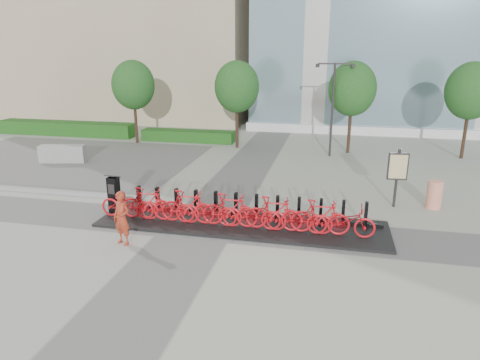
% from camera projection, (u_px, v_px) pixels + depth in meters
% --- Properties ---
extents(ground, '(120.00, 120.00, 0.00)m').
position_uv_depth(ground, '(201.00, 225.00, 14.27)').
color(ground, '#A5A793').
extents(gravel_patch, '(14.00, 14.00, 0.00)m').
position_uv_depth(gravel_patch, '(62.00, 160.00, 22.88)').
color(gravel_patch, '#474541').
rests_on(gravel_patch, ground).
extents(hedge_a, '(10.00, 1.40, 0.90)m').
position_uv_depth(hedge_a, '(66.00, 128.00, 29.65)').
color(hedge_a, '#184310').
rests_on(hedge_a, ground).
extents(hedge_b, '(6.00, 1.20, 0.70)m').
position_uv_depth(hedge_b, '(188.00, 136.00, 27.54)').
color(hedge_b, '#184310').
rests_on(hedge_b, ground).
extents(tree_0, '(2.60, 2.60, 5.10)m').
position_uv_depth(tree_0, '(133.00, 85.00, 26.10)').
color(tree_0, '#492D20').
rests_on(tree_0, ground).
extents(tree_1, '(2.60, 2.60, 5.10)m').
position_uv_depth(tree_1, '(237.00, 87.00, 24.76)').
color(tree_1, '#492D20').
rests_on(tree_1, ground).
extents(tree_2, '(2.60, 2.60, 5.10)m').
position_uv_depth(tree_2, '(352.00, 89.00, 23.42)').
color(tree_2, '#492D20').
rests_on(tree_2, ground).
extents(tree_3, '(2.60, 2.60, 5.10)m').
position_uv_depth(tree_3, '(471.00, 91.00, 22.19)').
color(tree_3, '#492D20').
rests_on(tree_3, ground).
extents(streetlamp, '(2.00, 0.20, 5.00)m').
position_uv_depth(streetlamp, '(333.00, 99.00, 22.83)').
color(streetlamp, black).
rests_on(streetlamp, ground).
extents(dock_pad, '(9.60, 2.40, 0.08)m').
position_uv_depth(dock_pad, '(241.00, 224.00, 14.27)').
color(dock_pad, black).
rests_on(dock_pad, ground).
extents(dock_rail_posts, '(8.02, 0.50, 0.85)m').
position_uv_depth(dock_rail_posts, '(246.00, 206.00, 14.57)').
color(dock_rail_posts, black).
rests_on(dock_rail_posts, dock_pad).
extents(bike_0, '(1.92, 0.67, 1.01)m').
position_uv_depth(bike_0, '(127.00, 203.00, 14.59)').
color(bike_0, red).
rests_on(bike_0, dock_pad).
extents(bike_1, '(1.86, 0.53, 1.12)m').
position_uv_depth(bike_1, '(147.00, 203.00, 14.43)').
color(bike_1, red).
rests_on(bike_1, dock_pad).
extents(bike_2, '(1.92, 0.67, 1.01)m').
position_uv_depth(bike_2, '(167.00, 207.00, 14.29)').
color(bike_2, red).
rests_on(bike_2, dock_pad).
extents(bike_3, '(1.86, 0.53, 1.12)m').
position_uv_depth(bike_3, '(187.00, 207.00, 14.13)').
color(bike_3, red).
rests_on(bike_3, dock_pad).
extents(bike_4, '(1.92, 0.67, 1.01)m').
position_uv_depth(bike_4, '(208.00, 210.00, 14.00)').
color(bike_4, red).
rests_on(bike_4, dock_pad).
extents(bike_5, '(1.86, 0.53, 1.12)m').
position_uv_depth(bike_5, '(230.00, 210.00, 13.83)').
color(bike_5, red).
rests_on(bike_5, dock_pad).
extents(bike_6, '(1.92, 0.67, 1.01)m').
position_uv_depth(bike_6, '(252.00, 213.00, 13.70)').
color(bike_6, red).
rests_on(bike_6, dock_pad).
extents(bike_7, '(1.86, 0.53, 1.12)m').
position_uv_depth(bike_7, '(274.00, 213.00, 13.54)').
color(bike_7, red).
rests_on(bike_7, dock_pad).
extents(bike_8, '(1.92, 0.67, 1.01)m').
position_uv_depth(bike_8, '(297.00, 217.00, 13.40)').
color(bike_8, red).
rests_on(bike_8, dock_pad).
extents(bike_9, '(1.86, 0.53, 1.12)m').
position_uv_depth(bike_9, '(320.00, 217.00, 13.24)').
color(bike_9, red).
rests_on(bike_9, dock_pad).
extents(bike_10, '(1.92, 0.67, 1.01)m').
position_uv_depth(bike_10, '(344.00, 221.00, 13.11)').
color(bike_10, red).
rests_on(bike_10, dock_pad).
extents(kiosk, '(0.46, 0.40, 1.39)m').
position_uv_depth(kiosk, '(114.00, 194.00, 15.09)').
color(kiosk, black).
rests_on(kiosk, dock_pad).
extents(worker_red, '(0.70, 0.57, 1.65)m').
position_uv_depth(worker_red, '(122.00, 218.00, 12.67)').
color(worker_red, '#A8341D').
rests_on(worker_red, ground).
extents(construction_barrel, '(0.59, 0.59, 1.05)m').
position_uv_depth(construction_barrel, '(434.00, 194.00, 15.70)').
color(construction_barrel, '#EC3800').
rests_on(construction_barrel, ground).
extents(jersey_barrier, '(2.40, 1.15, 0.89)m').
position_uv_depth(jersey_barrier, '(63.00, 154.00, 22.28)').
color(jersey_barrier, '#A9A8A5').
rests_on(jersey_barrier, ground).
extents(map_sign, '(0.73, 0.20, 2.21)m').
position_uv_depth(map_sign, '(398.00, 169.00, 15.56)').
color(map_sign, black).
rests_on(map_sign, ground).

